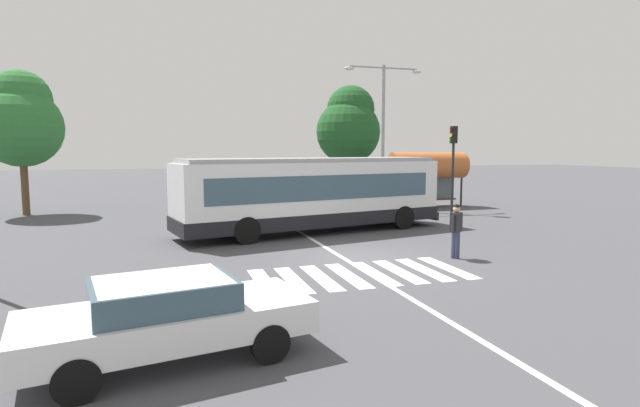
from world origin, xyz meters
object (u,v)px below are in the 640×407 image
at_px(parked_car_black, 321,192).
at_px(twin_arm_street_lamp, 383,120).
at_px(background_tree_right, 349,125).
at_px(parked_car_white, 280,193).
at_px(pedestrian_crossing_street, 456,228).
at_px(parked_car_charcoal, 234,194).
at_px(city_transit_bus, 313,194).
at_px(traffic_light_far_corner, 453,155).
at_px(foreground_sedan, 168,315).
at_px(bus_stop_shelter, 428,166).
at_px(background_tree_left, 21,119).

relative_size(parked_car_black, twin_arm_street_lamp, 0.56).
xyz_separation_m(parked_car_black, background_tree_right, (3.78, 5.18, 4.43)).
height_order(parked_car_black, twin_arm_street_lamp, twin_arm_street_lamp).
bearing_deg(parked_car_white, pedestrian_crossing_street, -83.60).
bearing_deg(parked_car_charcoal, background_tree_right, 28.39).
bearing_deg(city_transit_bus, pedestrian_crossing_street, -65.55).
distance_m(city_transit_bus, twin_arm_street_lamp, 9.70).
bearing_deg(twin_arm_street_lamp, traffic_light_far_corner, -47.96).
bearing_deg(pedestrian_crossing_street, city_transit_bus, 114.45).
height_order(traffic_light_far_corner, background_tree_right, background_tree_right).
relative_size(foreground_sedan, traffic_light_far_corner, 1.03).
bearing_deg(parked_car_black, pedestrian_crossing_street, -92.74).
height_order(pedestrian_crossing_street, traffic_light_far_corner, traffic_light_far_corner).
xyz_separation_m(foreground_sedan, traffic_light_far_corner, (14.70, 15.16, 2.35)).
bearing_deg(background_tree_right, parked_car_black, -126.15).
height_order(parked_car_white, traffic_light_far_corner, traffic_light_far_corner).
bearing_deg(foreground_sedan, pedestrian_crossing_street, 31.49).
bearing_deg(parked_car_black, city_transit_bus, -109.33).
bearing_deg(background_tree_right, foreground_sedan, -116.16).
height_order(pedestrian_crossing_street, foreground_sedan, pedestrian_crossing_street).
distance_m(parked_car_black, background_tree_right, 7.79).
xyz_separation_m(bus_stop_shelter, twin_arm_street_lamp, (-2.96, -0.06, 2.66)).
distance_m(parked_car_charcoal, bus_stop_shelter, 11.67).
height_order(pedestrian_crossing_street, bus_stop_shelter, bus_stop_shelter).
height_order(parked_car_black, background_tree_left, background_tree_left).
bearing_deg(parked_car_white, background_tree_right, 38.79).
bearing_deg(background_tree_left, traffic_light_far_corner, -15.81).
relative_size(city_transit_bus, background_tree_right, 1.43).
distance_m(parked_car_black, bus_stop_shelter, 6.75).
xyz_separation_m(parked_car_white, bus_stop_shelter, (8.13, -3.59, 1.65)).
height_order(twin_arm_street_lamp, background_tree_left, twin_arm_street_lamp).
xyz_separation_m(bus_stop_shelter, background_tree_right, (-1.71, 8.75, 2.78)).
bearing_deg(foreground_sedan, bus_stop_shelter, 50.62).
xyz_separation_m(parked_car_black, traffic_light_far_corner, (5.23, -6.63, 2.35)).
bearing_deg(city_transit_bus, parked_car_white, 84.63).
height_order(parked_car_white, twin_arm_street_lamp, twin_arm_street_lamp).
xyz_separation_m(city_transit_bus, parked_car_black, (3.61, 10.28, -0.82)).
distance_m(background_tree_left, background_tree_right, 20.93).
bearing_deg(parked_car_charcoal, background_tree_left, -176.26).
relative_size(pedestrian_crossing_street, traffic_light_far_corner, 0.37).
distance_m(pedestrian_crossing_street, twin_arm_street_lamp, 13.89).
bearing_deg(twin_arm_street_lamp, city_transit_bus, -132.67).
xyz_separation_m(pedestrian_crossing_street, bus_stop_shelter, (6.28, 12.91, 1.45)).
bearing_deg(twin_arm_street_lamp, pedestrian_crossing_street, -104.46).
xyz_separation_m(city_transit_bus, twin_arm_street_lamp, (6.13, 6.65, 3.49)).
height_order(foreground_sedan, parked_car_white, same).
distance_m(twin_arm_street_lamp, background_tree_right, 8.90).
height_order(city_transit_bus, traffic_light_far_corner, traffic_light_far_corner).
xyz_separation_m(pedestrian_crossing_street, traffic_light_far_corner, (6.02, 9.85, 2.15)).
distance_m(parked_car_white, bus_stop_shelter, 9.04).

